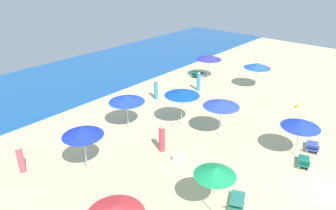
# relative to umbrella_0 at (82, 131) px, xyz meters

# --- Properties ---
(ground_plane) EXTENTS (60.00, 60.00, 0.00)m
(ground_plane) POSITION_rel_umbrella_0_xyz_m (6.79, -10.73, -2.39)
(ground_plane) COLOR beige
(ocean) EXTENTS (60.00, 11.94, 0.12)m
(ocean) POSITION_rel_umbrella_0_xyz_m (6.79, 13.29, -2.33)
(ocean) COLOR #1A5398
(ocean) RESTS_ON ground_plane
(umbrella_0) EXTENTS (2.19, 2.19, 2.64)m
(umbrella_0) POSITION_rel_umbrella_0_xyz_m (0.00, 0.00, 0.00)
(umbrella_0) COLOR silver
(umbrella_0) RESTS_ON ground_plane
(umbrella_1) EXTENTS (2.18, 2.18, 2.36)m
(umbrella_1) POSITION_rel_umbrella_0_xyz_m (8.84, -8.17, -0.27)
(umbrella_1) COLOR silver
(umbrella_1) RESTS_ON ground_plane
(lounge_chair_1_0) EXTENTS (1.49, 1.03, 0.72)m
(lounge_chair_1_0) POSITION_rel_umbrella_0_xyz_m (10.01, -8.78, -2.11)
(lounge_chair_1_0) COLOR silver
(lounge_chair_1_0) RESTS_ON ground_plane
(lounge_chair_1_1) EXTENTS (1.39, 0.94, 0.73)m
(lounge_chair_1_1) POSITION_rel_umbrella_0_xyz_m (8.06, -8.94, -2.11)
(lounge_chair_1_1) COLOR silver
(lounge_chair_1_1) RESTS_ON ground_plane
(umbrella_2) EXTENTS (1.86, 1.86, 2.45)m
(umbrella_2) POSITION_rel_umbrella_0_xyz_m (1.77, -7.02, -0.14)
(umbrella_2) COLOR silver
(umbrella_2) RESTS_ON ground_plane
(lounge_chair_2_0) EXTENTS (1.60, 1.17, 0.63)m
(lounge_chair_2_0) POSITION_rel_umbrella_0_xyz_m (2.86, -7.68, -2.15)
(lounge_chair_2_0) COLOR silver
(lounge_chair_2_0) RESTS_ON ground_plane
(umbrella_3) EXTENTS (2.47, 2.47, 2.32)m
(umbrella_3) POSITION_rel_umbrella_0_xyz_m (16.66, 3.34, -0.29)
(umbrella_3) COLOR silver
(umbrella_3) RESTS_ON ground_plane
(lounge_chair_3_0) EXTENTS (1.40, 0.86, 0.75)m
(lounge_chair_3_0) POSITION_rel_umbrella_0_xyz_m (16.40, 4.29, -2.12)
(lounge_chair_3_0) COLOR silver
(lounge_chair_3_0) RESTS_ON ground_plane
(lounge_chair_3_1) EXTENTS (1.62, 0.98, 0.70)m
(lounge_chair_3_1) POSITION_rel_umbrella_0_xyz_m (16.21, 4.42, -2.12)
(lounge_chair_3_1) COLOR silver
(lounge_chair_3_1) RESTS_ON ground_plane
(umbrella_4) EXTENTS (2.32, 2.32, 2.46)m
(umbrella_4) POSITION_rel_umbrella_0_xyz_m (7.95, -3.48, -0.12)
(umbrella_4) COLOR silver
(umbrella_4) RESTS_ON ground_plane
(umbrella_5) EXTENTS (2.39, 2.39, 2.62)m
(umbrella_5) POSITION_rel_umbrella_0_xyz_m (7.46, -0.71, 0.03)
(umbrella_5) COLOR silver
(umbrella_5) RESTS_ON ground_plane
(umbrella_6) EXTENTS (2.44, 2.44, 2.25)m
(umbrella_6) POSITION_rel_umbrella_0_xyz_m (4.86, 1.96, -0.33)
(umbrella_6) COLOR silver
(umbrella_6) RESTS_ON ground_plane
(umbrella_7) EXTENTS (2.19, 2.19, 2.50)m
(umbrella_7) POSITION_rel_umbrella_0_xyz_m (-2.57, -5.58, -0.10)
(umbrella_7) COLOR silver
(umbrella_7) RESTS_ON ground_plane
(umbrella_8) EXTENTS (2.35, 2.35, 2.31)m
(umbrella_8) POSITION_rel_umbrella_0_xyz_m (17.34, -1.34, -0.31)
(umbrella_8) COLOR silver
(umbrella_8) RESTS_ON ground_plane
(beachgoer_0) EXTENTS (0.36, 0.36, 1.68)m
(beachgoer_0) POSITION_rel_umbrella_0_xyz_m (9.62, 3.72, -1.59)
(beachgoer_0) COLOR teal
(beachgoer_0) RESTS_ON ground_plane
(beachgoer_1) EXTENTS (0.45, 0.45, 1.70)m
(beachgoer_1) POSITION_rel_umbrella_0_xyz_m (13.43, 2.14, -1.57)
(beachgoer_1) COLOR #2C8DCB
(beachgoer_1) RESTS_ON ground_plane
(beachgoer_2) EXTENTS (0.44, 0.44, 1.61)m
(beachgoer_2) POSITION_rel_umbrella_0_xyz_m (-2.41, 2.48, -1.64)
(beachgoer_2) COLOR #E54B5D
(beachgoer_2) RESTS_ON ground_plane
(beachgoer_3) EXTENTS (0.44, 0.44, 1.71)m
(beachgoer_3) POSITION_rel_umbrella_0_xyz_m (4.09, -1.88, -1.59)
(beachgoer_3) COLOR #ED394C
(beachgoer_3) RESTS_ON ground_plane
(cooler_box_0) EXTENTS (0.44, 0.54, 0.39)m
(cooler_box_0) POSITION_rel_umbrella_0_xyz_m (3.87, -3.27, -2.20)
(cooler_box_0) COLOR white
(cooler_box_0) RESTS_ON ground_plane
(beach_ball_1) EXTENTS (0.27, 0.27, 0.27)m
(beach_ball_1) POSITION_rel_umbrella_0_xyz_m (15.56, -5.83, -2.25)
(beach_ball_1) COLOR yellow
(beach_ball_1) RESTS_ON ground_plane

